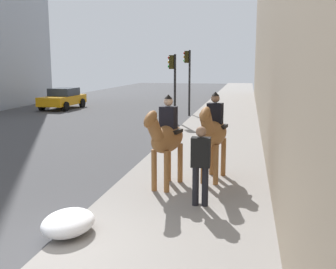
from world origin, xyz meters
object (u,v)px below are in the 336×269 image
Objects in this scene: mounted_horse_far at (214,132)px; traffic_light_far_curb at (188,72)px; car_near_lane at (63,98)px; traffic_light_near_curb at (173,77)px; mounted_horse_near at (166,137)px; pedestrian_greeting at (201,161)px.

traffic_light_far_curb is (14.01, 2.73, 1.23)m from mounted_horse_far.
traffic_light_near_curb is (-5.47, -8.80, 1.67)m from car_near_lane.
mounted_horse_far is 19.95m from car_near_lane.
mounted_horse_far reaches higher than mounted_horse_near.
mounted_horse_far is at bearing -168.99° from traffic_light_far_curb.
mounted_horse_near is 11.64m from traffic_light_near_curb.
mounted_horse_near is 14.98m from traffic_light_far_curb.
traffic_light_far_curb reaches higher than mounted_horse_far.
traffic_light_near_curb is (12.59, 2.90, 1.32)m from pedestrian_greeting.
traffic_light_far_curb is at bearing -4.59° from traffic_light_near_curb.
mounted_horse_far is at bearing 38.83° from car_near_lane.
traffic_light_near_curb reaches higher than car_near_lane.
traffic_light_near_curb reaches higher than pedestrian_greeting.
car_near_lane is at bearing 31.27° from pedestrian_greeting.
mounted_horse_near is at bearing 37.96° from pedestrian_greeting.
car_near_lane is (16.08, 11.80, -0.64)m from mounted_horse_far.
traffic_light_near_curb is at bearing 60.69° from car_near_lane.
mounted_horse_far is 14.33m from traffic_light_far_curb.
mounted_horse_far is at bearing -164.21° from traffic_light_near_curb.
traffic_light_far_curb is at bearing -162.54° from mounted_horse_near.
pedestrian_greeting is 16.28m from traffic_light_far_curb.
car_near_lane is 1.14× the size of traffic_light_near_curb.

